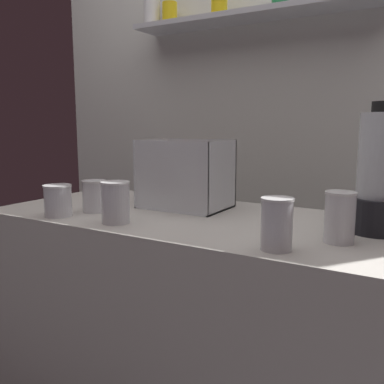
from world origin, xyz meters
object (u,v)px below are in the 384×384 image
object	(u,v)px
juice_cup_carrot_middle	(116,205)
juice_cup_carrot_far_left	(58,202)
carrot_display_bin	(185,186)
juice_cup_pomegranate_right	(277,226)
blender_pitcher	(380,180)
juice_cup_beet_left	(94,197)
juice_cup_pomegranate_far_right	(340,221)

from	to	relation	value
juice_cup_carrot_middle	juice_cup_carrot_far_left	bearing A→B (deg)	-173.89
carrot_display_bin	juice_cup_pomegranate_right	distance (m)	0.59
blender_pitcher	juice_cup_carrot_far_left	world-z (taller)	blender_pitcher
juice_cup_pomegranate_right	blender_pitcher	bearing A→B (deg)	58.42
juice_cup_beet_left	juice_cup_carrot_middle	size ratio (longest dim) A/B	0.85
juice_cup_beet_left	juice_cup_pomegranate_right	bearing A→B (deg)	-9.05
juice_cup_pomegranate_right	juice_cup_pomegranate_far_right	bearing A→B (deg)	50.59
carrot_display_bin	juice_cup_pomegranate_far_right	size ratio (longest dim) A/B	2.29
carrot_display_bin	juice_cup_pomegranate_right	world-z (taller)	carrot_display_bin
juice_cup_beet_left	juice_cup_pomegranate_far_right	xyz separation A→B (m)	(0.83, 0.03, 0.01)
blender_pitcher	juice_cup_carrot_middle	size ratio (longest dim) A/B	2.82
juice_cup_pomegranate_far_right	juice_cup_pomegranate_right	bearing A→B (deg)	-129.41
juice_cup_carrot_far_left	juice_cup_pomegranate_right	xyz separation A→B (m)	(0.76, 0.01, 0.01)
blender_pitcher	juice_cup_pomegranate_far_right	world-z (taller)	blender_pitcher
juice_cup_pomegranate_right	juice_cup_pomegranate_far_right	world-z (taller)	juice_cup_pomegranate_far_right
blender_pitcher	juice_cup_beet_left	world-z (taller)	blender_pitcher
juice_cup_beet_left	juice_cup_carrot_middle	distance (m)	0.20
juice_cup_carrot_far_left	juice_cup_pomegranate_right	bearing A→B (deg)	0.39
juice_cup_carrot_far_left	juice_cup_carrot_middle	xyz separation A→B (m)	(0.23, 0.02, 0.01)
blender_pitcher	juice_cup_pomegranate_right	size ratio (longest dim) A/B	2.83
carrot_display_bin	blender_pitcher	distance (m)	0.67
juice_cup_beet_left	juice_cup_pomegranate_right	distance (m)	0.72
juice_cup_beet_left	juice_cup_pomegranate_right	size ratio (longest dim) A/B	0.86
juice_cup_beet_left	blender_pitcher	bearing A→B (deg)	12.31
juice_cup_carrot_far_left	juice_cup_beet_left	world-z (taller)	juice_cup_beet_left
carrot_display_bin	juice_cup_beet_left	xyz separation A→B (m)	(-0.23, -0.23, -0.03)
juice_cup_carrot_middle	juice_cup_pomegranate_far_right	world-z (taller)	juice_cup_pomegranate_far_right
carrot_display_bin	juice_cup_beet_left	world-z (taller)	carrot_display_bin
juice_cup_beet_left	juice_cup_carrot_middle	world-z (taller)	juice_cup_carrot_middle
juice_cup_pomegranate_right	carrot_display_bin	bearing A→B (deg)	144.06
blender_pitcher	juice_cup_carrot_far_left	distance (m)	1.01
carrot_display_bin	blender_pitcher	world-z (taller)	blender_pitcher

